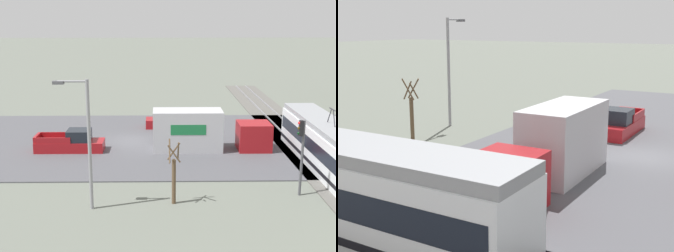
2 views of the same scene
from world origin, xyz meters
The scene contains 6 objects.
ground_plane centered at (0.00, 0.00, 0.00)m, with size 320.00×320.00×0.00m, color #60665B.
road_surface centered at (0.00, 0.00, 0.04)m, with size 20.14×51.06×0.08m.
box_truck centered at (2.83, 6.10, 1.60)m, with size 2.48×9.52×3.30m.
pickup_truck centered at (2.95, -4.65, 0.74)m, with size 1.92×5.49×1.75m.
street_tree centered at (13.59, 3.37, 1.77)m, with size 0.94×0.78×3.90m.
street_lamp_near_crossing centered at (14.28, -1.61, 4.40)m, with size 0.36×1.95×7.56m.
Camera 2 is at (-5.66, 24.88, 7.06)m, focal length 50.00 mm.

